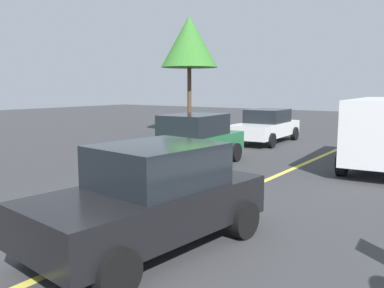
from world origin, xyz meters
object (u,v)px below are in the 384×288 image
car_black_crossing (151,197)px  tree_centre_verge (189,42)px  car_green_mid_road (191,140)px  car_white_far_lane (266,126)px

car_black_crossing → tree_centre_verge: tree_centre_verge is taller
car_black_crossing → car_green_mid_road: (5.92, 3.43, 0.01)m
tree_centre_verge → car_white_far_lane: bearing=-101.0°
car_green_mid_road → tree_centre_verge: bearing=36.1°
car_black_crossing → car_green_mid_road: bearing=30.1°
car_white_far_lane → car_green_mid_road: bearing=-176.0°
car_green_mid_road → tree_centre_verge: size_ratio=0.71×
car_white_far_lane → tree_centre_verge: size_ratio=0.73×
car_black_crossing → car_white_far_lane: (12.62, 3.90, -0.04)m
car_black_crossing → car_white_far_lane: size_ratio=0.88×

